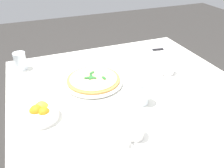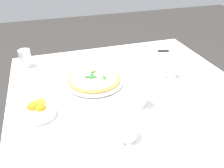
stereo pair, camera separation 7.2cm
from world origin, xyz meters
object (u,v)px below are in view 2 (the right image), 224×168
object	(u,v)px
coffee_cup_back_corner	(127,132)
water_glass_far_right	(26,59)
dinner_knife	(156,51)
pizza_plate	(94,81)
coffee_cup_left_edge	(170,72)
water_glass_far_left	(138,95)
citrus_bowl	(38,109)
napkin_folded	(156,53)
pizza	(94,78)

from	to	relation	value
coffee_cup_back_corner	water_glass_far_right	world-z (taller)	water_glass_far_right
coffee_cup_back_corner	dinner_knife	size ratio (longest dim) A/B	0.67
coffee_cup_back_corner	water_glass_far_right	size ratio (longest dim) A/B	1.29
pizza_plate	dinner_knife	bearing A→B (deg)	-154.95
coffee_cup_left_edge	water_glass_far_right	world-z (taller)	water_glass_far_right
pizza_plate	water_glass_far_left	world-z (taller)	water_glass_far_left
coffee_cup_back_corner	water_glass_far_right	bearing A→B (deg)	-63.33
water_glass_far_left	dinner_knife	distance (m)	0.55
pizza_plate	citrus_bowl	world-z (taller)	citrus_bowl
coffee_cup_left_edge	napkin_folded	size ratio (longest dim) A/B	0.55
coffee_cup_left_edge	water_glass_far_left	distance (m)	0.32
dinner_knife	citrus_bowl	world-z (taller)	citrus_bowl
water_glass_far_left	napkin_folded	distance (m)	0.55
coffee_cup_left_edge	napkin_folded	world-z (taller)	coffee_cup_left_edge
coffee_cup_left_edge	water_glass_far_left	xyz separation A→B (m)	(0.27, 0.18, 0.02)
coffee_cup_left_edge	water_glass_far_left	bearing A→B (deg)	34.13
coffee_cup_left_edge	citrus_bowl	size ratio (longest dim) A/B	0.87
dinner_knife	water_glass_far_right	bearing A→B (deg)	3.85
napkin_folded	citrus_bowl	distance (m)	0.85
water_glass_far_left	water_glass_far_right	bearing A→B (deg)	-47.98
pizza_plate	pizza	bearing A→B (deg)	-99.00
pizza	water_glass_far_right	bearing A→B (deg)	-41.44
pizza	coffee_cup_back_corner	xyz separation A→B (m)	(-0.02, 0.42, 0.01)
coffee_cup_left_edge	dinner_knife	size ratio (longest dim) A/B	0.67
pizza	napkin_folded	xyz separation A→B (m)	(-0.46, -0.21, -0.01)
pizza_plate	citrus_bowl	distance (m)	0.34
water_glass_far_right	napkin_folded	size ratio (longest dim) A/B	0.42
coffee_cup_left_edge	pizza_plate	bearing A→B (deg)	-7.97
pizza	dinner_knife	world-z (taller)	pizza
water_glass_far_left	citrus_bowl	distance (m)	0.44
coffee_cup_back_corner	napkin_folded	size ratio (longest dim) A/B	0.54
pizza	napkin_folded	size ratio (longest dim) A/B	1.14
citrus_bowl	coffee_cup_back_corner	bearing A→B (deg)	142.23
coffee_cup_left_edge	citrus_bowl	bearing A→B (deg)	10.18
pizza	water_glass_far_right	distance (m)	0.45
pizza	coffee_cup_back_corner	bearing A→B (deg)	93.28
coffee_cup_back_corner	dinner_knife	world-z (taller)	coffee_cup_back_corner
napkin_folded	citrus_bowl	world-z (taller)	citrus_bowl
coffee_cup_back_corner	citrus_bowl	world-z (taller)	coffee_cup_back_corner
water_glass_far_left	dinner_knife	bearing A→B (deg)	-124.75
coffee_cup_back_corner	napkin_folded	bearing A→B (deg)	-124.37
coffee_cup_left_edge	coffee_cup_back_corner	bearing A→B (deg)	43.56
citrus_bowl	water_glass_far_right	bearing A→B (deg)	-83.86
water_glass_far_right	citrus_bowl	xyz separation A→B (m)	(-0.05, 0.48, -0.02)
pizza_plate	coffee_cup_left_edge	size ratio (longest dim) A/B	2.32
napkin_folded	citrus_bowl	xyz separation A→B (m)	(0.75, 0.40, 0.02)
pizza_plate	water_glass_far_right	size ratio (longest dim) A/B	3.01
dinner_knife	citrus_bowl	distance (m)	0.85
pizza_plate	napkin_folded	bearing A→B (deg)	-155.13
citrus_bowl	coffee_cup_left_edge	bearing A→B (deg)	-169.82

